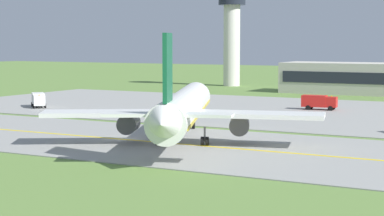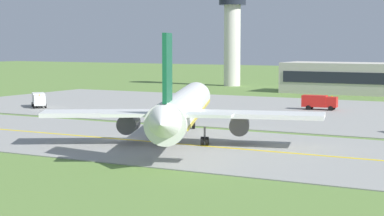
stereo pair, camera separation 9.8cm
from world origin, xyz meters
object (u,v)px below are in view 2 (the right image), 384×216
airplane_lead (183,109)px  service_truck_baggage (319,102)px  control_tower (232,26)px  service_truck_fuel (39,99)px

airplane_lead → service_truck_baggage: airplane_lead is taller
control_tower → service_truck_baggage: bearing=-51.5°
service_truck_fuel → airplane_lead: bearing=-30.2°
airplane_lead → service_truck_fuel: airplane_lead is taller
airplane_lead → control_tower: bearing=112.3°
airplane_lead → service_truck_baggage: (1.41, 45.60, -2.60)m
airplane_lead → service_truck_baggage: 45.70m
airplane_lead → service_truck_baggage: size_ratio=6.07×
airplane_lead → service_truck_fuel: size_ratio=6.61×
airplane_lead → service_truck_fuel: bearing=149.8°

